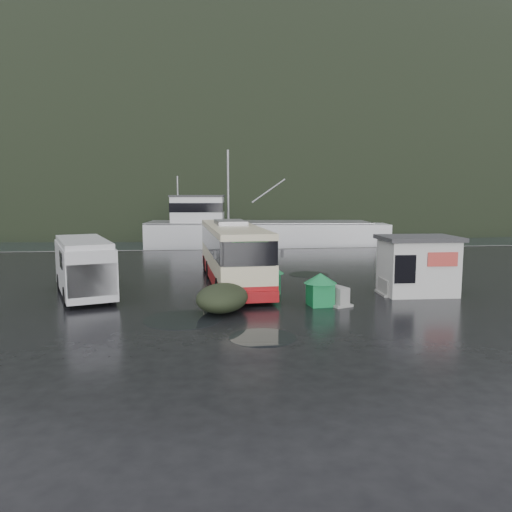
{
  "coord_description": "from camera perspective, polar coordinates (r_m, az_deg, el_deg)",
  "views": [
    {
      "loc": [
        -1.28,
        -23.47,
        4.98
      ],
      "look_at": [
        1.69,
        1.96,
        1.7
      ],
      "focal_mm": 35.0,
      "sensor_mm": 36.0,
      "label": 1
    }
  ],
  "objects": [
    {
      "name": "quay_edge",
      "position": [
        43.77,
        -4.94,
        0.74
      ],
      "size": [
        160.0,
        0.6,
        1.5
      ],
      "primitive_type": "cube",
      "color": "#999993",
      "rests_on": "ground"
    },
    {
      "name": "waste_bin_left",
      "position": [
        22.37,
        7.32,
        -5.62
      ],
      "size": [
        1.15,
        1.15,
        1.45
      ],
      "primitive_type": null,
      "rotation": [
        0.0,
        0.0,
        0.11
      ],
      "color": "#178141",
      "rests_on": "ground"
    },
    {
      "name": "jersey_barrier_b",
      "position": [
        25.38,
        14.73,
        -4.26
      ],
      "size": [
        0.85,
        1.58,
        0.78
      ],
      "primitive_type": null,
      "rotation": [
        0.0,
        0.0,
        -0.05
      ],
      "color": "#999993",
      "rests_on": "ground"
    },
    {
      "name": "white_van",
      "position": [
        25.77,
        -18.96,
        -4.24
      ],
      "size": [
        4.25,
        6.99,
        2.77
      ],
      "primitive_type": null,
      "rotation": [
        0.0,
        0.0,
        0.32
      ],
      "color": "silver",
      "rests_on": "ground"
    },
    {
      "name": "jersey_barrier_a",
      "position": [
        22.71,
        8.9,
        -5.45
      ],
      "size": [
        1.4,
        1.88,
        0.85
      ],
      "primitive_type": null,
      "rotation": [
        0.0,
        0.0,
        0.37
      ],
      "color": "#999993",
      "rests_on": "ground"
    },
    {
      "name": "fishing_trawler",
      "position": [
        51.39,
        0.27,
        1.74
      ],
      "size": [
        27.08,
        8.3,
        10.66
      ],
      "primitive_type": null,
      "rotation": [
        0.0,
        0.0,
        -0.09
      ],
      "color": "silver",
      "rests_on": "ground"
    },
    {
      "name": "waste_bin_right",
      "position": [
        24.22,
        1.31,
        -4.56
      ],
      "size": [
        1.46,
        1.46,
        1.6
      ],
      "primitive_type": null,
      "rotation": [
        0.0,
        0.0,
        -0.34
      ],
      "color": "#178141",
      "rests_on": "ground"
    },
    {
      "name": "coach_bus",
      "position": [
        27.63,
        -2.66,
        -3.09
      ],
      "size": [
        3.71,
        12.28,
        3.43
      ],
      "primitive_type": null,
      "rotation": [
        0.0,
        0.0,
        0.06
      ],
      "color": "beige",
      "rests_on": "ground"
    },
    {
      "name": "headland",
      "position": [
        273.74,
        -4.32,
        6.23
      ],
      "size": [
        780.0,
        540.0,
        570.0
      ],
      "primitive_type": "ellipsoid",
      "color": "black",
      "rests_on": "ground"
    },
    {
      "name": "harbor_water",
      "position": [
        133.57,
        -6.13,
        5.11
      ],
      "size": [
        300.0,
        180.0,
        0.02
      ],
      "primitive_type": "cube",
      "color": "black",
      "rests_on": "ground"
    },
    {
      "name": "ground",
      "position": [
        24.02,
        -3.47,
        -4.68
      ],
      "size": [
        160.0,
        160.0,
        0.0
      ],
      "primitive_type": "plane",
      "color": "black",
      "rests_on": "ground"
    },
    {
      "name": "puddles",
      "position": [
        22.15,
        -0.9,
        -5.68
      ],
      "size": [
        10.11,
        15.29,
        0.01
      ],
      "color": "black",
      "rests_on": "ground"
    },
    {
      "name": "dome_tent",
      "position": [
        21.14,
        -3.86,
        -6.34
      ],
      "size": [
        2.94,
        3.48,
        1.17
      ],
      "primitive_type": null,
      "rotation": [
        0.0,
        0.0,
        -0.32
      ],
      "color": "#242C1A",
      "rests_on": "ground"
    },
    {
      "name": "ticket_kiosk",
      "position": [
        25.89,
        17.85,
        -4.15
      ],
      "size": [
        3.75,
        2.89,
        2.86
      ],
      "primitive_type": null,
      "rotation": [
        0.0,
        0.0,
        -0.03
      ],
      "color": "silver",
      "rests_on": "ground"
    }
  ]
}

